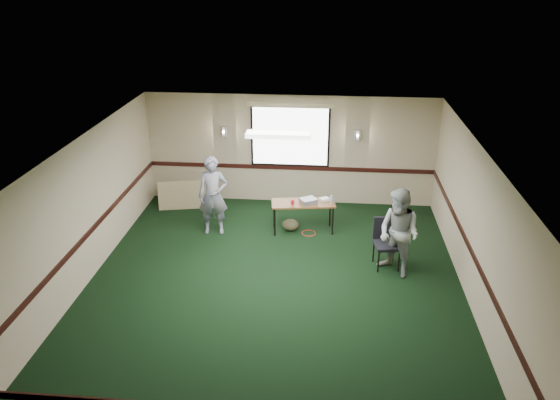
# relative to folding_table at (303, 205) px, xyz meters

# --- Properties ---
(ground) EXTENTS (8.00, 8.00, 0.00)m
(ground) POSITION_rel_folding_table_xyz_m (-0.42, -2.37, -0.64)
(ground) COLOR black
(ground) RESTS_ON ground
(room_shell) EXTENTS (8.00, 8.02, 8.00)m
(room_shell) POSITION_rel_folding_table_xyz_m (-0.42, -0.24, 0.94)
(room_shell) COLOR #C1AE8B
(room_shell) RESTS_ON ground
(folding_table) EXTENTS (1.45, 0.74, 0.69)m
(folding_table) POSITION_rel_folding_table_xyz_m (0.00, 0.00, 0.00)
(folding_table) COLOR brown
(folding_table) RESTS_ON ground
(projector) EXTENTS (0.43, 0.41, 0.11)m
(projector) POSITION_rel_folding_table_xyz_m (0.11, -0.04, 0.11)
(projector) COLOR gray
(projector) RESTS_ON folding_table
(game_console) EXTENTS (0.24, 0.22, 0.05)m
(game_console) POSITION_rel_folding_table_xyz_m (0.47, 0.17, 0.07)
(game_console) COLOR white
(game_console) RESTS_ON folding_table
(red_cup) EXTENTS (0.07, 0.07, 0.11)m
(red_cup) POSITION_rel_folding_table_xyz_m (-0.23, -0.11, 0.10)
(red_cup) COLOR red
(red_cup) RESTS_ON folding_table
(water_bottle) EXTENTS (0.05, 0.05, 0.18)m
(water_bottle) POSITION_rel_folding_table_xyz_m (0.62, 0.00, 0.14)
(water_bottle) COLOR #90BAEC
(water_bottle) RESTS_ON folding_table
(duffel_bag) EXTENTS (0.41, 0.33, 0.27)m
(duffel_bag) POSITION_rel_folding_table_xyz_m (-0.28, -0.01, -0.51)
(duffel_bag) COLOR #484029
(duffel_bag) RESTS_ON ground
(cable_coil) EXTENTS (0.35, 0.35, 0.02)m
(cable_coil) POSITION_rel_folding_table_xyz_m (0.14, -0.13, -0.63)
(cable_coil) COLOR red
(cable_coil) RESTS_ON ground
(folded_table) EXTENTS (1.36, 0.48, 0.69)m
(folded_table) POSITION_rel_folding_table_xyz_m (-2.89, 0.97, -0.30)
(folded_table) COLOR tan
(folded_table) RESTS_ON ground
(conference_chair) EXTENTS (0.55, 0.57, 0.98)m
(conference_chair) POSITION_rel_folding_table_xyz_m (1.70, -1.32, -0.07)
(conference_chair) COLOR black
(conference_chair) RESTS_ON ground
(person_left) EXTENTS (0.69, 0.50, 1.77)m
(person_left) POSITION_rel_folding_table_xyz_m (-1.96, -0.24, 0.24)
(person_left) COLOR #39477D
(person_left) RESTS_ON ground
(person_right) EXTENTS (1.06, 1.06, 1.74)m
(person_right) POSITION_rel_folding_table_xyz_m (1.89, -1.66, 0.23)
(person_right) COLOR #80A4C7
(person_right) RESTS_ON ground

